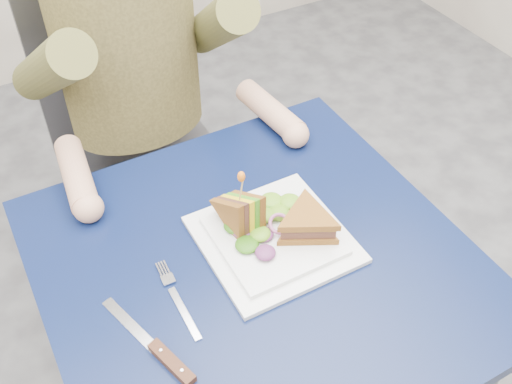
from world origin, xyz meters
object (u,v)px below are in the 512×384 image
sandwich_flat (307,223)px  sandwich_upright (242,214)px  chair (131,124)px  plate (274,238)px  fork (178,301)px  table (258,288)px  knife (163,355)px  diner (124,19)px

sandwich_flat → sandwich_upright: (-0.10, 0.07, 0.01)m
sandwich_flat → sandwich_upright: 0.12m
chair → plate: size_ratio=3.58×
sandwich_flat → fork: bearing=-176.5°
table → knife: bearing=-156.1°
sandwich_upright → fork: bearing=-152.9°
sandwich_flat → table: bearing=-178.5°
chair → sandwich_flat: (0.10, -0.74, 0.23)m
knife → diner: bearing=72.9°
table → sandwich_upright: (0.01, 0.07, 0.13)m
plate → sandwich_upright: sandwich_upright is taller
plate → sandwich_upright: 0.08m
diner → plate: bearing=-85.3°
chair → knife: chair is taller
sandwich_upright → knife: sandwich_upright is taller
fork → knife: size_ratio=0.83×
sandwich_flat → plate: bearing=155.6°
chair → diner: 0.39m
table → fork: 0.18m
sandwich_flat → knife: (-0.33, -0.10, -0.04)m
table → chair: 0.75m
table → knife: 0.26m
plate → sandwich_flat: bearing=-24.4°
diner → sandwich_upright: size_ratio=6.01×
table → chair: size_ratio=0.81×
diner → plate: 0.63m
chair → diner: bearing=-90.0°
chair → fork: 0.79m
diner → fork: 0.68m
plate → knife: size_ratio=1.20×
plate → knife: bearing=-155.0°
sandwich_upright → knife: bearing=-143.3°
diner → knife: (-0.22, -0.73, -0.18)m
chair → sandwich_flat: size_ratio=5.29×
plate → fork: size_ratio=1.45×
sandwich_upright → chair: bearing=90.6°
table → plate: bearing=29.5°
plate → sandwich_flat: size_ratio=1.48×
knife → chair: bearing=75.0°
chair → diner: diner is taller
chair → knife: 0.89m
table → diner: bearing=90.0°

